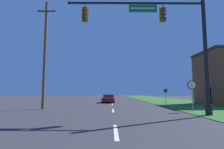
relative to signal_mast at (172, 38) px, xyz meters
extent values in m
cube|color=#2D6626|center=(6.39, 19.25, -5.34)|extent=(10.00, 110.00, 0.04)
cube|color=silver|center=(-4.11, -4.75, -5.36)|extent=(0.16, 2.80, 0.01)
cube|color=silver|center=(-4.11, 3.25, -5.36)|extent=(0.16, 2.80, 0.01)
cube|color=silver|center=(-4.11, 11.25, -5.36)|extent=(0.16, 2.80, 0.01)
cube|color=silver|center=(-4.11, 19.25, -5.36)|extent=(0.16, 2.80, 0.01)
cube|color=silver|center=(-4.11, 27.25, -5.36)|extent=(0.16, 2.80, 0.01)
cube|color=black|center=(7.44, 9.08, -4.26)|extent=(0.10, 1.20, 2.20)
cylinder|color=black|center=(2.29, 0.00, -4.97)|extent=(0.44, 0.44, 0.70)
cylinder|color=black|center=(2.29, 0.00, -1.09)|extent=(0.26, 0.26, 8.46)
cylinder|color=black|center=(-2.50, 0.00, 2.54)|extent=(9.59, 0.16, 0.16)
sphere|color=black|center=(-7.29, 0.00, 2.54)|extent=(0.21, 0.21, 0.21)
cube|color=#196B33|center=(-2.02, 0.00, 2.14)|extent=(1.99, 0.06, 0.55)
cube|color=white|center=(-2.02, -0.03, 2.14)|extent=(1.67, 0.01, 0.08)
cylinder|color=#4C4214|center=(-6.14, 0.00, 2.36)|extent=(0.06, 0.06, 0.35)
cube|color=yellow|center=(-6.14, 0.14, 1.71)|extent=(0.50, 0.03, 1.11)
cube|color=#4C4214|center=(-6.14, 0.00, 1.71)|extent=(0.34, 0.24, 0.95)
sphere|color=red|center=(-6.14, -0.14, 2.00)|extent=(0.22, 0.22, 0.22)
sphere|color=#51380F|center=(-6.14, -0.14, 1.71)|extent=(0.22, 0.22, 0.22)
sphere|color=#0F3D19|center=(-6.14, -0.14, 1.43)|extent=(0.22, 0.22, 0.22)
cylinder|color=#4C4214|center=(-0.58, 0.00, 2.36)|extent=(0.06, 0.06, 0.35)
cube|color=yellow|center=(-0.58, 0.14, 1.71)|extent=(0.50, 0.03, 1.11)
cube|color=#4C4214|center=(-0.58, 0.00, 1.71)|extent=(0.34, 0.24, 0.95)
sphere|color=red|center=(-0.58, -0.14, 2.00)|extent=(0.22, 0.22, 0.22)
sphere|color=#51380F|center=(-0.58, -0.14, 1.71)|extent=(0.22, 0.22, 0.22)
sphere|color=#0F3D19|center=(-0.58, -0.14, 1.43)|extent=(0.22, 0.22, 0.22)
cylinder|color=black|center=(-3.71, 16.95, -5.04)|extent=(0.22, 0.64, 0.64)
cylinder|color=black|center=(-5.31, 17.04, -5.04)|extent=(0.22, 0.64, 0.64)
cylinder|color=black|center=(-3.90, 13.68, -5.04)|extent=(0.22, 0.64, 0.64)
cylinder|color=black|center=(-5.49, 13.77, -5.04)|extent=(0.22, 0.64, 0.64)
cube|color=#AD1414|center=(-4.60, 15.36, -4.86)|extent=(2.08, 4.77, 0.55)
cube|color=#283342|center=(-4.60, 15.47, -4.38)|extent=(1.71, 2.05, 0.42)
cube|color=#AD1414|center=(-4.60, 15.47, -4.20)|extent=(1.67, 2.01, 0.06)
cube|color=#B71414|center=(-4.73, 13.05, -4.80)|extent=(1.68, 0.15, 0.14)
cylinder|color=gray|center=(2.40, 2.53, -4.22)|extent=(0.07, 0.07, 2.20)
cylinder|color=red|center=(2.40, 2.53, -3.20)|extent=(0.76, 0.04, 0.76)
cylinder|color=white|center=(2.40, 2.51, -3.20)|extent=(0.61, 0.01, 0.61)
cylinder|color=gray|center=(2.89, 11.09, -4.32)|extent=(0.06, 0.06, 2.00)
cube|color=white|center=(2.89, 11.09, -3.59)|extent=(0.55, 0.04, 0.60)
cube|color=black|center=(2.89, 11.07, -3.59)|extent=(0.31, 0.01, 0.34)
cylinder|color=brown|center=(-10.68, 4.73, -0.13)|extent=(0.26, 0.26, 10.46)
cube|color=brown|center=(-10.68, 4.73, 4.20)|extent=(1.80, 0.12, 0.12)
cylinder|color=#333338|center=(-11.43, 4.73, 4.32)|extent=(0.08, 0.08, 0.12)
cylinder|color=#333338|center=(-9.93, 4.73, 4.32)|extent=(0.08, 0.08, 0.12)
camera|label=1|loc=(-4.31, -11.85, -3.81)|focal=28.00mm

